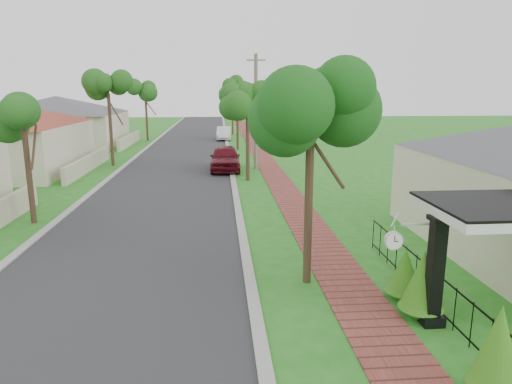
{
  "coord_description": "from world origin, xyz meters",
  "views": [
    {
      "loc": [
        -0.13,
        -10.02,
        5.15
      ],
      "look_at": [
        1.18,
        6.17,
        1.5
      ],
      "focal_mm": 32.0,
      "sensor_mm": 36.0,
      "label": 1
    }
  ],
  "objects_px": {
    "porch_post": "(435,277)",
    "parked_car_white": "(224,133)",
    "parked_car_red": "(225,158)",
    "near_tree": "(311,113)",
    "utility_pole": "(256,112)",
    "station_clock": "(395,239)"
  },
  "relations": [
    {
      "from": "parked_car_red",
      "to": "parked_car_white",
      "type": "xyz_separation_m",
      "value": [
        0.15,
        18.61,
        -0.13
      ]
    },
    {
      "from": "parked_car_red",
      "to": "near_tree",
      "type": "distance_m",
      "value": 18.47
    },
    {
      "from": "utility_pole",
      "to": "station_clock",
      "type": "height_order",
      "value": "utility_pole"
    },
    {
      "from": "parked_car_white",
      "to": "utility_pole",
      "type": "height_order",
      "value": "utility_pole"
    },
    {
      "from": "parked_car_red",
      "to": "utility_pole",
      "type": "distance_m",
      "value": 3.63
    },
    {
      "from": "near_tree",
      "to": "porch_post",
      "type": "bearing_deg",
      "value": -46.77
    },
    {
      "from": "utility_pole",
      "to": "parked_car_white",
      "type": "bearing_deg",
      "value": 96.0
    },
    {
      "from": "near_tree",
      "to": "utility_pole",
      "type": "xyz_separation_m",
      "value": [
        0.1,
        18.5,
        -0.81
      ]
    },
    {
      "from": "parked_car_red",
      "to": "near_tree",
      "type": "xyz_separation_m",
      "value": [
        1.95,
        -17.98,
        3.77
      ]
    },
    {
      "from": "parked_car_white",
      "to": "utility_pole",
      "type": "relative_size",
      "value": 0.56
    },
    {
      "from": "parked_car_red",
      "to": "near_tree",
      "type": "height_order",
      "value": "near_tree"
    },
    {
      "from": "porch_post",
      "to": "parked_car_red",
      "type": "relative_size",
      "value": 0.53
    },
    {
      "from": "porch_post",
      "to": "parked_car_white",
      "type": "relative_size",
      "value": 0.61
    },
    {
      "from": "porch_post",
      "to": "near_tree",
      "type": "relative_size",
      "value": 0.44
    },
    {
      "from": "utility_pole",
      "to": "station_clock",
      "type": "distance_m",
      "value": 20.9
    },
    {
      "from": "utility_pole",
      "to": "station_clock",
      "type": "relative_size",
      "value": 6.97
    },
    {
      "from": "utility_pole",
      "to": "near_tree",
      "type": "bearing_deg",
      "value": -90.31
    },
    {
      "from": "porch_post",
      "to": "utility_pole",
      "type": "relative_size",
      "value": 0.34
    },
    {
      "from": "near_tree",
      "to": "station_clock",
      "type": "distance_m",
      "value": 3.78
    },
    {
      "from": "parked_car_red",
      "to": "porch_post",
      "type": "bearing_deg",
      "value": -77.18
    },
    {
      "from": "parked_car_white",
      "to": "parked_car_red",
      "type": "bearing_deg",
      "value": -87.88
    },
    {
      "from": "near_tree",
      "to": "station_clock",
      "type": "height_order",
      "value": "near_tree"
    }
  ]
}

